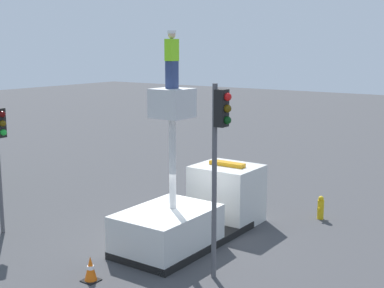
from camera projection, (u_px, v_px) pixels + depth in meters
ground_plane at (186, 242)px, 17.90m from camera, size 120.00×120.00×0.00m
bucket_truck at (196, 210)px, 18.23m from camera, size 6.25×2.35×5.19m
worker at (172, 60)px, 16.25m from camera, size 0.40×0.26×1.75m
traffic_light_pole at (219, 143)px, 14.43m from camera, size 0.34×0.57×5.50m
traffic_light_across at (0, 142)px, 18.21m from camera, size 0.34×0.57×4.57m
fire_hydrant at (321, 208)px, 20.26m from camera, size 0.48×0.24×0.90m
traffic_cone_rear at (91, 269)px, 14.90m from camera, size 0.45×0.45×0.73m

